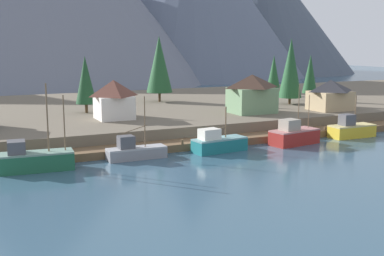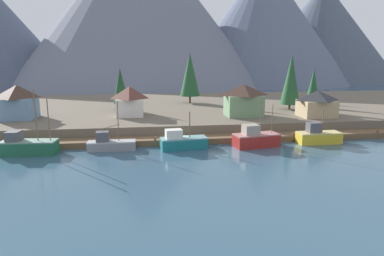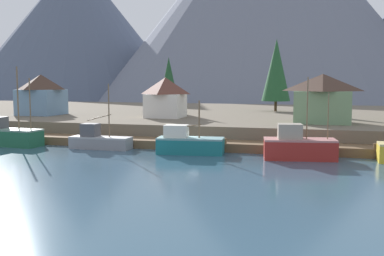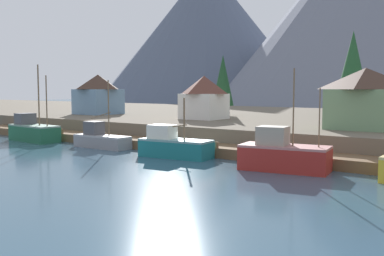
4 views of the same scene
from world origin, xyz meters
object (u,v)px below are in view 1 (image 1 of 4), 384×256
object	(u,v)px
fishing_boat_yellow	(351,129)
conifer_near_left	(274,71)
conifer_mid_right	(291,68)
conifer_back_left	(310,74)
fishing_boat_grey	(135,151)
conifer_near_right	(85,80)
fishing_boat_teal	(218,143)
house_white	(114,99)
house_green	(252,93)
house_tan	(330,95)
fishing_boat_green	(35,159)
conifer_mid_left	(159,64)
fishing_boat_red	(294,135)

from	to	relation	value
fishing_boat_yellow	conifer_near_left	distance (m)	38.41
conifer_mid_right	conifer_back_left	size ratio (longest dim) A/B	1.34
fishing_boat_grey	fishing_boat_yellow	distance (m)	34.68
fishing_boat_yellow	conifer_near_right	distance (m)	43.89
conifer_near_left	conifer_near_right	distance (m)	46.12
fishing_boat_teal	house_white	world-z (taller)	house_white
fishing_boat_teal	conifer_near_right	size ratio (longest dim) A/B	0.79
conifer_back_left	fishing_boat_yellow	bearing A→B (deg)	-114.77
house_green	conifer_near_left	distance (m)	29.50
house_white	house_green	bearing A→B (deg)	-8.08
fishing_boat_grey	fishing_boat_yellow	bearing A→B (deg)	-0.54
house_tan	conifer_near_right	size ratio (longest dim) A/B	0.72
fishing_boat_green	house_white	distance (m)	23.50
fishing_boat_yellow	conifer_back_left	distance (m)	27.91
conifer_near_right	conifer_mid_left	bearing A→B (deg)	29.99
fishing_boat_teal	fishing_boat_yellow	world-z (taller)	fishing_boat_yellow
fishing_boat_yellow	fishing_boat_teal	bearing A→B (deg)	-179.27
fishing_boat_green	house_green	size ratio (longest dim) A/B	1.31
fishing_boat_yellow	house_white	size ratio (longest dim) A/B	1.19
house_green	conifer_mid_left	bearing A→B (deg)	110.51
house_tan	conifer_mid_right	size ratio (longest dim) A/B	0.55
house_white	conifer_mid_right	xyz separation A→B (m)	(36.45, 4.07, 3.86)
fishing_boat_yellow	house_tan	bearing A→B (deg)	64.06
fishing_boat_green	conifer_near_left	xyz separation A→B (m)	(57.24, 36.68, 6.65)
conifer_mid_left	conifer_mid_right	world-z (taller)	conifer_mid_left
house_tan	conifer_near_left	xyz separation A→B (m)	(4.96, 24.89, 2.71)
fishing_boat_teal	fishing_boat_red	bearing A→B (deg)	-8.00
fishing_boat_teal	fishing_boat_yellow	xyz separation A→B (m)	(23.33, 0.38, 0.03)
fishing_boat_grey	fishing_boat_teal	distance (m)	11.38
conifer_mid_right	conifer_back_left	world-z (taller)	conifer_mid_right
fishing_boat_yellow	conifer_near_right	bearing A→B (deg)	142.59
fishing_boat_yellow	conifer_back_left	world-z (taller)	conifer_back_left
house_green	conifer_near_right	xyz separation A→B (m)	(-25.51, 11.93, 2.27)
house_tan	house_green	size ratio (longest dim) A/B	0.92
conifer_near_left	fishing_boat_teal	bearing A→B (deg)	-132.65
fishing_boat_green	fishing_boat_yellow	distance (m)	46.76
house_white	house_green	world-z (taller)	house_green
house_white	conifer_back_left	distance (m)	44.14
conifer_near_right	conifer_near_left	bearing A→B (deg)	12.67
house_green	conifer_near_right	distance (m)	28.26
conifer_near_right	conifer_back_left	distance (m)	45.89
fishing_boat_teal	fishing_boat_yellow	bearing A→B (deg)	-5.36
fishing_boat_red	conifer_near_right	bearing A→B (deg)	121.47
fishing_boat_red	house_tan	bearing A→B (deg)	26.61
fishing_boat_green	fishing_boat_teal	world-z (taller)	fishing_boat_green
house_tan	conifer_near_left	size ratio (longest dim) A/B	0.76
fishing_boat_green	conifer_mid_right	world-z (taller)	conifer_mid_right
conifer_mid_left	fishing_boat_grey	bearing A→B (deg)	-115.96
conifer_back_left	house_green	bearing A→B (deg)	-153.15
fishing_boat_teal	house_white	xyz separation A→B (m)	(-8.85, 17.95, 4.47)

